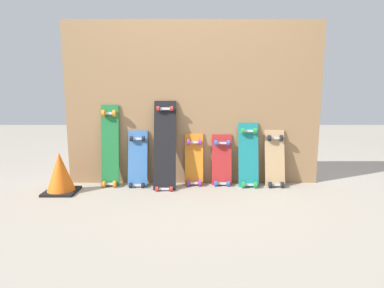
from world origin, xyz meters
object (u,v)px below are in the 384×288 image
Objects in this scene: skateboard_green at (109,149)px; skateboard_red at (221,163)px; skateboard_black at (164,149)px; skateboard_orange at (193,162)px; skateboard_natural at (274,161)px; traffic_cone at (59,173)px; skateboard_blue at (136,162)px; skateboard_teal at (247,158)px.

skateboard_red is (1.17, 0.02, -0.16)m from skateboard_green.
skateboard_black reaches higher than skateboard_orange.
skateboard_red is at bearing 0.09° from skateboard_orange.
skateboard_natural is at bearing 2.81° from skateboard_black.
skateboard_black is at bearing 10.61° from traffic_cone.
skateboard_black is at bearing -171.61° from skateboard_red.
skateboard_blue is 1.16m from skateboard_teal.
skateboard_natural is at bearing -0.48° from skateboard_green.
skateboard_natural is at bearing -0.06° from skateboard_blue.
skateboard_black is at bearing -177.19° from skateboard_natural.
skateboard_orange is 0.85m from skateboard_natural.
skateboard_black is (0.58, -0.07, 0.01)m from skateboard_green.
skateboard_black reaches higher than skateboard_natural.
skateboard_black is at bearing -11.20° from skateboard_blue.
skateboard_teal is 1.90m from traffic_cone.
skateboard_natural is (0.28, 0.00, -0.04)m from skateboard_teal.
skateboard_black reaches higher than skateboard_blue.
skateboard_green is 1.39× the size of skateboard_natural.
skateboard_red is 0.29m from skateboard_teal.
skateboard_teal is (1.45, -0.02, -0.09)m from skateboard_green.
skateboard_blue reaches higher than skateboard_red.
skateboard_black reaches higher than skateboard_teal.
skateboard_green is 0.58m from skateboard_black.
traffic_cone is (-1.31, -0.28, -0.04)m from skateboard_orange.
skateboard_black is 0.35m from skateboard_orange.
traffic_cone is at bearing -168.09° from skateboard_orange.
skateboard_black is 1.33× the size of skateboard_teal.
skateboard_orange is at bearing -179.91° from skateboard_red.
skateboard_green reaches higher than skateboard_orange.
skateboard_black is 1.05m from traffic_cone.
skateboard_teal is at bearing 7.41° from traffic_cone.
skateboard_natural reaches higher than skateboard_red.
skateboard_black reaches higher than traffic_cone.
skateboard_orange is 0.93× the size of skateboard_natural.
skateboard_orange is (0.59, 0.03, -0.01)m from skateboard_blue.
traffic_cone is at bearing -160.99° from skateboard_blue.
skateboard_natural is (1.73, -0.01, -0.13)m from skateboard_green.
skateboard_blue is 0.59m from skateboard_orange.
skateboard_teal is at bearing -179.77° from skateboard_natural.
skateboard_teal is (1.16, -0.00, 0.05)m from skateboard_blue.
skateboard_teal is at bearing -3.21° from skateboard_orange.
skateboard_black is 0.62m from skateboard_red.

